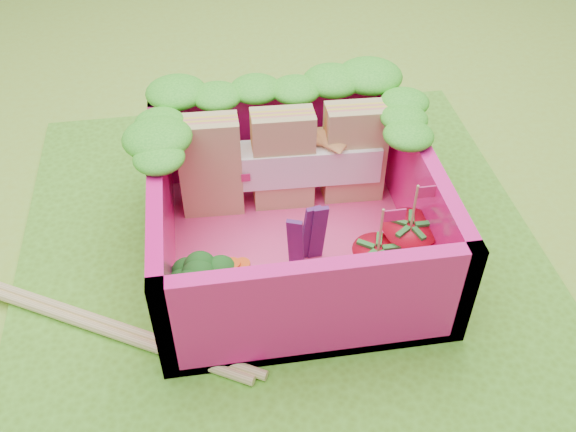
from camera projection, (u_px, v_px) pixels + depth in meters
The scene contains 13 objects.
ground at pixel (280, 247), 3.28m from camera, with size 14.00×14.00×0.00m, color #94B934.
placemat at pixel (280, 245), 3.27m from camera, with size 2.60×2.60×0.03m, color #59A024.
bento_floor at pixel (294, 249), 3.20m from camera, with size 1.30×1.30×0.05m, color #ED3C7F.
bento_box at pixel (294, 211), 3.03m from camera, with size 1.30×1.30×0.55m.
lettuce_ruffle at pixel (280, 102), 3.13m from camera, with size 1.43×0.77×0.11m.
sandwich_stack at pixel (284, 160), 3.25m from camera, with size 1.06×0.21×0.55m.
broccoli at pixel (203, 281), 2.75m from camera, with size 0.35×0.35×0.27m.
carrot_sticks at pixel (239, 282), 2.84m from camera, with size 0.11×0.08×0.25m.
purple_wedges at pixel (308, 237), 2.95m from camera, with size 0.19×0.11×0.38m.
strawberry_left at pixel (376, 267), 2.90m from camera, with size 0.23×0.23×0.47m.
strawberry_right at pixel (407, 247), 2.97m from camera, with size 0.27×0.27×0.51m.
snap_peas at pixel (371, 276), 2.99m from camera, with size 0.73×0.58×0.05m.
chopsticks at pixel (58, 310), 2.91m from camera, with size 1.81×1.05×0.05m.
Camera 1 is at (-0.32, -2.30, 2.32)m, focal length 40.00 mm.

